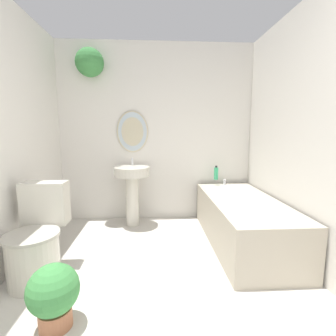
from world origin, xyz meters
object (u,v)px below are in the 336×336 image
(pedestal_sink, at_px, (132,184))
(bathtub, at_px, (243,220))
(potted_plant, at_px, (54,294))
(toilet, at_px, (37,242))
(shampoo_bottle, at_px, (216,173))

(pedestal_sink, height_order, bathtub, pedestal_sink)
(potted_plant, bearing_deg, bathtub, 34.11)
(pedestal_sink, xyz_separation_m, bathtub, (1.26, -0.60, -0.29))
(toilet, xyz_separation_m, pedestal_sink, (0.70, 1.13, 0.23))
(pedestal_sink, bearing_deg, shampoo_bottle, 5.69)
(bathtub, xyz_separation_m, potted_plant, (-1.60, -1.09, -0.03))
(toilet, distance_m, shampoo_bottle, 2.24)
(pedestal_sink, xyz_separation_m, potted_plant, (-0.35, -1.69, -0.32))
(bathtub, height_order, shampoo_bottle, shampoo_bottle)
(shampoo_bottle, bearing_deg, bathtub, -80.22)
(toilet, distance_m, pedestal_sink, 1.35)
(bathtub, bearing_deg, potted_plant, -145.89)
(pedestal_sink, bearing_deg, toilet, -121.81)
(bathtub, height_order, potted_plant, bathtub)
(bathtub, bearing_deg, pedestal_sink, 154.45)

